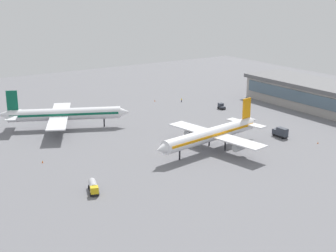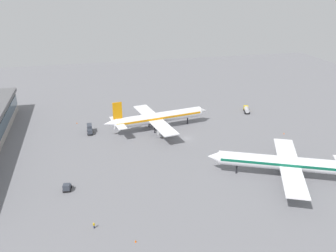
# 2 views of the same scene
# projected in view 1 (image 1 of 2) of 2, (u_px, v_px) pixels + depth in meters

# --- Properties ---
(ground) EXTENTS (288.00, 288.00, 0.00)m
(ground) POSITION_uv_depth(u_px,v_px,m) (167.00, 145.00, 154.17)
(ground) COLOR slate
(airplane_at_gate) EXTENTS (35.86, 44.28, 13.51)m
(airplane_at_gate) POSITION_uv_depth(u_px,v_px,m) (212.00, 134.00, 148.48)
(airplane_at_gate) COLOR white
(airplane_at_gate) RESTS_ON ground
(airplane_taxiing) EXTENTS (35.71, 43.03, 13.96)m
(airplane_taxiing) POSITION_uv_depth(u_px,v_px,m) (63.00, 114.00, 170.60)
(airplane_taxiing) COLOR white
(airplane_taxiing) RESTS_ON ground
(fuel_truck) EXTENTS (6.58, 3.80, 2.50)m
(fuel_truck) POSITION_uv_depth(u_px,v_px,m) (93.00, 187.00, 118.95)
(fuel_truck) COLOR black
(fuel_truck) RESTS_ON ground
(catering_truck) EXTENTS (5.61, 2.22, 3.30)m
(catering_truck) POSITION_uv_depth(u_px,v_px,m) (281.00, 132.00, 161.54)
(catering_truck) COLOR black
(catering_truck) RESTS_ON ground
(baggage_tug) EXTENTS (3.44, 2.61, 2.30)m
(baggage_tug) POSITION_uv_depth(u_px,v_px,m) (221.00, 106.00, 198.45)
(baggage_tug) COLOR black
(baggage_tug) RESTS_ON ground
(ground_crew_worker) EXTENTS (0.53, 0.53, 1.67)m
(ground_crew_worker) POSITION_uv_depth(u_px,v_px,m) (182.00, 100.00, 209.97)
(ground_crew_worker) COLOR #1E2338
(ground_crew_worker) RESTS_ON ground
(safety_cone_near_gate) EXTENTS (0.44, 0.44, 0.60)m
(safety_cone_near_gate) POSITION_uv_depth(u_px,v_px,m) (318.00, 143.00, 155.36)
(safety_cone_near_gate) COLOR #EA590C
(safety_cone_near_gate) RESTS_ON ground
(safety_cone_mid_apron) EXTENTS (0.44, 0.44, 0.60)m
(safety_cone_mid_apron) POSITION_uv_depth(u_px,v_px,m) (43.00, 162.00, 138.63)
(safety_cone_mid_apron) COLOR #EA590C
(safety_cone_mid_apron) RESTS_ON ground
(safety_cone_far_side) EXTENTS (0.44, 0.44, 0.60)m
(safety_cone_far_side) POSITION_uv_depth(u_px,v_px,m) (155.00, 101.00, 211.26)
(safety_cone_far_side) COLOR #EA590C
(safety_cone_far_side) RESTS_ON ground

